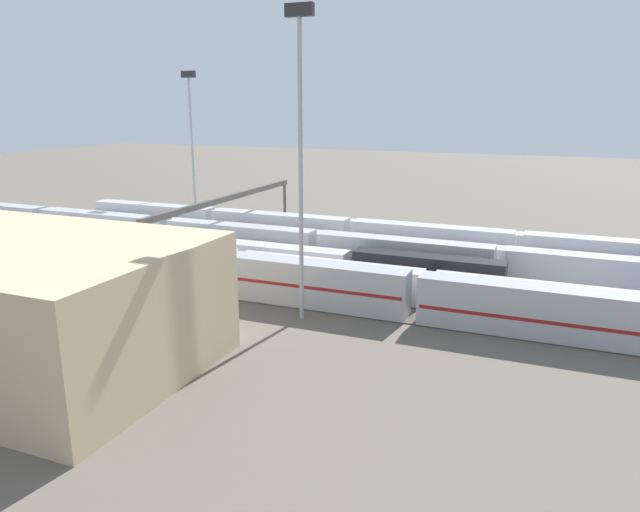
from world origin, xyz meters
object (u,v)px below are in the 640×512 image
train_on_track_2 (351,236)px  train_on_track_4 (317,249)px  train_on_track_5 (176,248)px  signal_gantry (227,203)px  train_on_track_7 (214,272)px  train_on_track_3 (279,240)px  light_mast_1 (300,131)px  train_on_track_1 (394,236)px  light_mast_0 (191,127)px  train_on_track_6 (229,265)px

train_on_track_2 → train_on_track_4: same height
train_on_track_4 → train_on_track_5: train_on_track_4 is taller
signal_gantry → train_on_track_7: bearing=115.6°
train_on_track_3 → light_mast_1: size_ratio=4.48×
train_on_track_1 → train_on_track_3: bearing=33.5°
train_on_track_3 → train_on_track_5: 15.14m
train_on_track_7 → light_mast_0: size_ratio=3.44×
train_on_track_5 → train_on_track_2: bearing=-144.5°
train_on_track_2 → train_on_track_5: (21.00, 15.00, -0.54)m
train_on_track_7 → train_on_track_2: bearing=-108.7°
train_on_track_5 → light_mast_1: bearing=151.6°
train_on_track_3 → signal_gantry: (7.23, 2.50, 5.67)m
signal_gantry → train_on_track_2: bearing=-156.0°
train_on_track_4 → train_on_track_6: (7.93, 10.00, -0.55)m
light_mast_0 → light_mast_1: light_mast_1 is taller
train_on_track_3 → light_mast_1: (-14.36, 23.91, 17.34)m
train_on_track_4 → train_on_track_6: size_ratio=0.69×
train_on_track_3 → train_on_track_6: bearing=91.0°
light_mast_0 → train_on_track_4: bearing=147.0°
train_on_track_3 → light_mast_0: size_ratio=5.00×
train_on_track_1 → signal_gantry: 26.21m
train_on_track_3 → light_mast_1: light_mast_1 is taller
train_on_track_3 → train_on_track_7: size_ratio=1.45×
light_mast_0 → signal_gantry: light_mast_0 is taller
train_on_track_2 → train_on_track_3: bearing=27.5°
light_mast_0 → light_mast_1: 58.39m
light_mast_0 → train_on_track_5: bearing=118.9°
train_on_track_3 → train_on_track_7: 20.04m
train_on_track_1 → train_on_track_5: 33.17m
train_on_track_2 → train_on_track_3: train_on_track_2 is taller
train_on_track_1 → light_mast_1: (0.73, 33.91, 17.40)m
train_on_track_5 → train_on_track_1: bearing=-142.9°
train_on_track_1 → train_on_track_7: (13.92, 30.00, 0.60)m
train_on_track_2 → train_on_track_7: bearing=71.3°
light_mast_1 → signal_gantry: bearing=-44.8°
light_mast_0 → light_mast_1: (-40.99, 41.55, 1.76)m
train_on_track_1 → signal_gantry: bearing=29.3°
train_on_track_5 → light_mast_1: 34.00m
train_on_track_2 → train_on_track_4: (1.42, 10.00, 0.01)m
train_on_track_2 → train_on_track_1: train_on_track_2 is taller
train_on_track_4 → train_on_track_7: (7.03, 15.00, -0.01)m
train_on_track_3 → light_mast_1: 32.84m
light_mast_0 → signal_gantry: size_ratio=0.69×
light_mast_1 → train_on_track_3: bearing=-59.0°
train_on_track_3 → train_on_track_5: same height
light_mast_1 → train_on_track_2: bearing=-80.7°
train_on_track_5 → train_on_track_3: bearing=-138.7°
train_on_track_1 → train_on_track_5: bearing=37.1°
train_on_track_4 → light_mast_1: bearing=108.0°
train_on_track_2 → signal_gantry: (16.85, 7.50, 5.12)m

